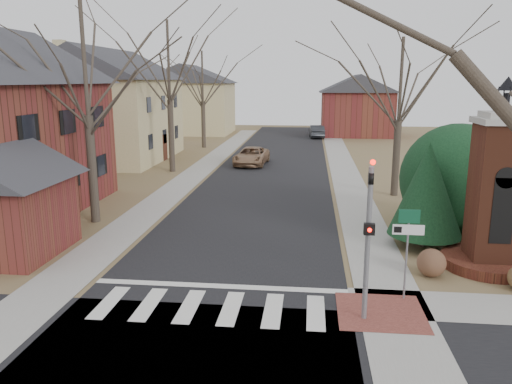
# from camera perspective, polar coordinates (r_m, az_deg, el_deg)

# --- Properties ---
(ground) EXTENTS (120.00, 120.00, 0.00)m
(ground) POSITION_cam_1_polar(r_m,az_deg,el_deg) (13.98, -5.93, -14.42)
(ground) COLOR brown
(ground) RESTS_ON ground
(main_street) EXTENTS (8.00, 70.00, 0.01)m
(main_street) POSITION_cam_1_polar(r_m,az_deg,el_deg) (34.84, 1.65, 2.17)
(main_street) COLOR black
(main_street) RESTS_ON ground
(crosswalk_zone) EXTENTS (8.00, 2.20, 0.02)m
(crosswalk_zone) POSITION_cam_1_polar(r_m,az_deg,el_deg) (14.68, -5.26, -12.99)
(crosswalk_zone) COLOR silver
(crosswalk_zone) RESTS_ON ground
(stop_bar) EXTENTS (8.00, 0.35, 0.02)m
(stop_bar) POSITION_cam_1_polar(r_m,az_deg,el_deg) (16.01, -4.18, -10.69)
(stop_bar) COLOR silver
(stop_bar) RESTS_ON ground
(sidewalk_right_main) EXTENTS (2.00, 60.00, 0.02)m
(sidewalk_right_main) POSITION_cam_1_polar(r_m,az_deg,el_deg) (34.82, 10.21, 1.97)
(sidewalk_right_main) COLOR gray
(sidewalk_right_main) RESTS_ON ground
(sidewalk_left) EXTENTS (2.00, 60.00, 0.02)m
(sidewalk_left) POSITION_cam_1_polar(r_m,az_deg,el_deg) (35.63, -6.72, 2.33)
(sidewalk_left) COLOR gray
(sidewalk_left) RESTS_ON ground
(curb_apron) EXTENTS (2.40, 2.40, 0.02)m
(curb_apron) POSITION_cam_1_polar(r_m,az_deg,el_deg) (14.74, 14.04, -13.20)
(curb_apron) COLOR brown
(curb_apron) RESTS_ON ground
(traffic_signal_pole) EXTENTS (0.28, 0.41, 4.50)m
(traffic_signal_pole) POSITION_cam_1_polar(r_m,az_deg,el_deg) (13.36, 12.74, -4.02)
(traffic_signal_pole) COLOR slate
(traffic_signal_pole) RESTS_ON ground
(sign_post) EXTENTS (0.90, 0.07, 2.75)m
(sign_post) POSITION_cam_1_polar(r_m,az_deg,el_deg) (15.08, 16.94, -4.87)
(sign_post) COLOR slate
(sign_post) RESTS_ON ground
(brick_gate_monument) EXTENTS (3.20, 3.20, 6.47)m
(brick_gate_monument) POSITION_cam_1_polar(r_m,az_deg,el_deg) (18.72, 25.62, -1.52)
(brick_gate_monument) COLOR #5B2B1A
(brick_gate_monument) RESTS_ON ground
(house_stucco_left) EXTENTS (9.80, 12.80, 9.28)m
(house_stucco_left) POSITION_cam_1_polar(r_m,az_deg,el_deg) (42.42, -16.51, 9.78)
(house_stucco_left) COLOR #D0B98B
(house_stucco_left) RESTS_ON ground
(garage_left) EXTENTS (4.80, 4.80, 4.29)m
(garage_left) POSITION_cam_1_polar(r_m,az_deg,el_deg) (20.50, -27.20, -0.33)
(garage_left) COLOR brown
(garage_left) RESTS_ON ground
(house_distant_left) EXTENTS (10.80, 8.80, 8.53)m
(house_distant_left) POSITION_cam_1_polar(r_m,az_deg,el_deg) (61.96, -7.64, 10.61)
(house_distant_left) COLOR #D0B98B
(house_distant_left) RESTS_ON ground
(house_distant_right) EXTENTS (8.80, 8.80, 7.30)m
(house_distant_right) POSITION_cam_1_polar(r_m,az_deg,el_deg) (60.43, 11.41, 9.86)
(house_distant_right) COLOR brown
(house_distant_right) RESTS_ON ground
(evergreen_near) EXTENTS (2.80, 2.80, 4.10)m
(evergreen_near) POSITION_cam_1_polar(r_m,az_deg,el_deg) (20.07, 18.96, 0.32)
(evergreen_near) COLOR #473D33
(evergreen_near) RESTS_ON ground
(evergreen_mid) EXTENTS (3.40, 3.40, 4.70)m
(evergreen_mid) POSITION_cam_1_polar(r_m,az_deg,el_deg) (22.10, 26.72, 1.53)
(evergreen_mid) COLOR #473D33
(evergreen_mid) RESTS_ON ground
(evergreen_mass) EXTENTS (4.80, 4.80, 4.80)m
(evergreen_mass) POSITION_cam_1_polar(r_m,az_deg,el_deg) (22.88, 22.05, 1.79)
(evergreen_mass) COLOR black
(evergreen_mass) RESTS_ON ground
(bare_tree_0) EXTENTS (8.05, 8.05, 11.15)m
(bare_tree_0) POSITION_cam_1_polar(r_m,az_deg,el_deg) (23.32, -19.14, 15.30)
(bare_tree_0) COLOR #473D33
(bare_tree_0) RESTS_ON ground
(bare_tree_1) EXTENTS (8.40, 8.40, 11.64)m
(bare_tree_1) POSITION_cam_1_polar(r_m,az_deg,el_deg) (35.55, -10.00, 15.19)
(bare_tree_1) COLOR #473D33
(bare_tree_1) RESTS_ON ground
(bare_tree_2) EXTENTS (7.35, 7.35, 10.19)m
(bare_tree_2) POSITION_cam_1_polar(r_m,az_deg,el_deg) (48.25, -6.16, 13.39)
(bare_tree_2) COLOR #473D33
(bare_tree_2) RESTS_ON ground
(bare_tree_3) EXTENTS (7.00, 7.00, 9.70)m
(bare_tree_3) POSITION_cam_1_polar(r_m,az_deg,el_deg) (28.55, 16.28, 12.85)
(bare_tree_3) COLOR #473D33
(bare_tree_3) RESTS_ON ground
(pickup_truck) EXTENTS (2.54, 4.97, 1.34)m
(pickup_truck) POSITION_cam_1_polar(r_m,az_deg,el_deg) (38.25, -0.53, 4.13)
(pickup_truck) COLOR #997453
(pickup_truck) RESTS_ON ground
(distant_car) EXTENTS (1.82, 4.42, 1.42)m
(distant_car) POSITION_cam_1_polar(r_m,az_deg,el_deg) (57.10, 6.94, 6.90)
(distant_car) COLOR #303237
(distant_car) RESTS_ON ground
(dry_shrub_left) EXTENTS (0.94, 0.94, 0.94)m
(dry_shrub_left) POSITION_cam_1_polar(r_m,az_deg,el_deg) (17.57, 19.41, -7.64)
(dry_shrub_left) COLOR brown
(dry_shrub_left) RESTS_ON ground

